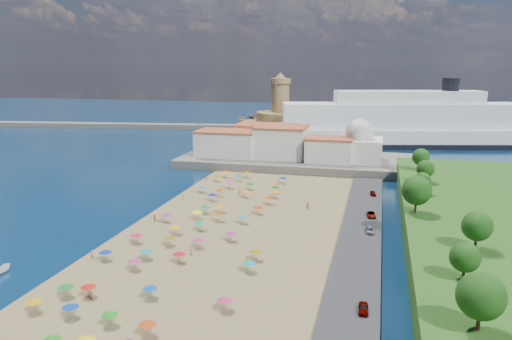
# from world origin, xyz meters

# --- Properties ---
(ground) EXTENTS (700.00, 700.00, 0.00)m
(ground) POSITION_xyz_m (0.00, 0.00, 0.00)
(ground) COLOR #071938
(ground) RESTS_ON ground
(terrace) EXTENTS (90.00, 36.00, 3.00)m
(terrace) POSITION_xyz_m (10.00, 73.00, 1.50)
(terrace) COLOR #59544C
(terrace) RESTS_ON ground
(jetty) EXTENTS (18.00, 70.00, 2.40)m
(jetty) POSITION_xyz_m (-12.00, 108.00, 1.20)
(jetty) COLOR #59544C
(jetty) RESTS_ON ground
(breakwater) EXTENTS (199.03, 34.77, 2.60)m
(breakwater) POSITION_xyz_m (-110.00, 153.00, 1.30)
(breakwater) COLOR #59544C
(breakwater) RESTS_ON ground
(waterfront_buildings) EXTENTS (57.00, 29.00, 11.00)m
(waterfront_buildings) POSITION_xyz_m (-3.05, 73.64, 7.88)
(waterfront_buildings) COLOR silver
(waterfront_buildings) RESTS_ON terrace
(domed_building) EXTENTS (16.00, 16.00, 15.00)m
(domed_building) POSITION_xyz_m (30.00, 71.00, 8.97)
(domed_building) COLOR silver
(domed_building) RESTS_ON terrace
(fortress) EXTENTS (40.00, 40.00, 32.40)m
(fortress) POSITION_xyz_m (-12.00, 138.00, 6.68)
(fortress) COLOR #A28451
(fortress) RESTS_ON ground
(cruise_ship) EXTENTS (140.39, 52.58, 30.45)m
(cruise_ship) POSITION_xyz_m (48.42, 126.77, 9.01)
(cruise_ship) COLOR black
(cruise_ship) RESTS_ON ground
(beach_parasols) EXTENTS (32.23, 114.04, 2.20)m
(beach_parasols) POSITION_xyz_m (-1.10, -10.65, 2.15)
(beach_parasols) COLOR gray
(beach_parasols) RESTS_ON beach
(beachgoers) EXTENTS (36.86, 95.70, 1.89)m
(beachgoers) POSITION_xyz_m (-1.57, -3.00, 1.13)
(beachgoers) COLOR tan
(beachgoers) RESTS_ON beach
(parked_cars) EXTENTS (2.51, 72.87, 1.25)m
(parked_cars) POSITION_xyz_m (36.00, 3.04, 1.31)
(parked_cars) COLOR gray
(parked_cars) RESTS_ON promenade
(hillside_trees) EXTENTS (14.52, 112.91, 7.98)m
(hillside_trees) POSITION_xyz_m (48.77, -11.81, 10.15)
(hillside_trees) COLOR #382314
(hillside_trees) RESTS_ON hillside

